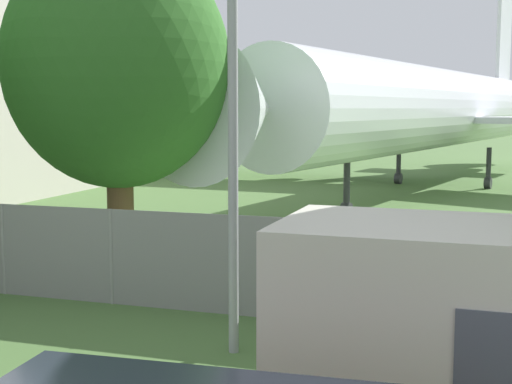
# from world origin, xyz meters

# --- Properties ---
(perimeter_fence) EXTENTS (56.07, 0.07, 1.92)m
(perimeter_fence) POSITION_xyz_m (0.00, 9.57, 0.96)
(perimeter_fence) COLOR gray
(perimeter_fence) RESTS_ON ground
(airplane) EXTENTS (32.94, 40.65, 11.47)m
(airplane) POSITION_xyz_m (2.32, 32.82, 3.85)
(airplane) COLOR silver
(airplane) RESTS_ON ground
(portable_cabin) EXTENTS (3.87, 2.34, 2.60)m
(portable_cabin) POSITION_xyz_m (4.10, 5.38, 1.30)
(portable_cabin) COLOR beige
(portable_cabin) RESTS_ON ground
(tree_left_of_cabin) EXTENTS (5.25, 5.25, 7.81)m
(tree_left_of_cabin) POSITION_xyz_m (-3.71, 12.15, 4.90)
(tree_left_of_cabin) COLOR brown
(tree_left_of_cabin) RESTS_ON ground
(light_mast) EXTENTS (0.44, 0.44, 9.04)m
(light_mast) POSITION_xyz_m (0.72, 7.63, 5.42)
(light_mast) COLOR #99999E
(light_mast) RESTS_ON ground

